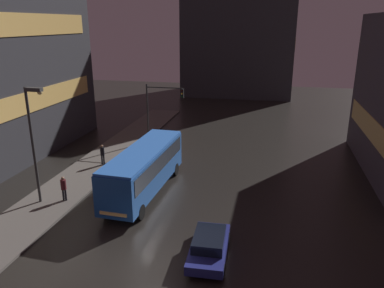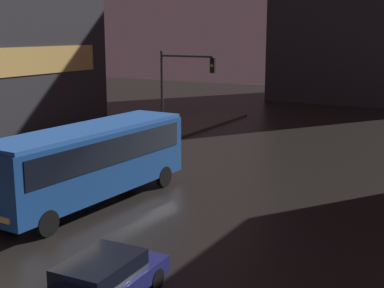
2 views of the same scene
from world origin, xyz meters
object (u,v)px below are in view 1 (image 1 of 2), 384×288
object	(u,v)px
car_taxi	(209,245)
traffic_light_main	(160,104)
bus_near	(144,166)
street_lamp_sidewalk	(34,129)
pedestrian_mid	(64,186)
pedestrian_near	(102,153)

from	to	relation	value
car_taxi	traffic_light_main	xyz separation A→B (m)	(-8.16, 18.07, 3.51)
bus_near	street_lamp_sidewalk	size ratio (longest dim) A/B	1.32
pedestrian_mid	street_lamp_sidewalk	xyz separation A→B (m)	(-1.33, -0.52, 4.18)
pedestrian_near	car_taxi	bearing A→B (deg)	-86.08
pedestrian_mid	traffic_light_main	world-z (taller)	traffic_light_main
car_taxi	pedestrian_near	xyz separation A→B (m)	(-11.26, 11.06, 0.50)
car_taxi	pedestrian_mid	bearing A→B (deg)	-23.48
traffic_light_main	street_lamp_sidewalk	distance (m)	15.05
car_taxi	bus_near	bearing A→B (deg)	-51.57
pedestrian_near	traffic_light_main	xyz separation A→B (m)	(3.10, 7.01, 3.01)
pedestrian_near	traffic_light_main	size ratio (longest dim) A/B	0.29
car_taxi	pedestrian_mid	size ratio (longest dim) A/B	2.52
bus_near	traffic_light_main	xyz separation A→B (m)	(-2.23, 11.26, 2.13)
pedestrian_near	pedestrian_mid	bearing A→B (deg)	-128.39
car_taxi	pedestrian_near	distance (m)	15.79
bus_near	car_taxi	xyz separation A→B (m)	(5.93, -6.81, -1.38)
street_lamp_sidewalk	traffic_light_main	bearing A→B (deg)	74.38
bus_near	car_taxi	distance (m)	9.13
pedestrian_near	pedestrian_mid	world-z (taller)	pedestrian_near
bus_near	traffic_light_main	world-z (taller)	traffic_light_main
traffic_light_main	pedestrian_mid	bearing A→B (deg)	-101.03
car_taxi	pedestrian_near	size ratio (longest dim) A/B	2.47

